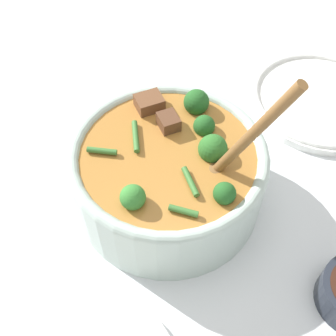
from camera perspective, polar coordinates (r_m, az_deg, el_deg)
ground_plane at (r=0.58m, az=0.00°, el=-3.84°), size 4.00×4.00×0.00m
stew_bowl at (r=0.53m, az=0.08°, el=-0.39°), size 0.24×0.25×0.24m
empty_plate at (r=0.74m, az=20.00°, el=8.79°), size 0.23×0.23×0.02m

